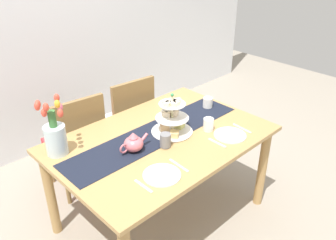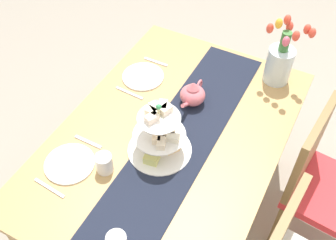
{
  "view_description": "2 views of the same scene",
  "coord_description": "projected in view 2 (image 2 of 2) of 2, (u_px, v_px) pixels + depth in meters",
  "views": [
    {
      "loc": [
        -1.45,
        -1.57,
        2.04
      ],
      "look_at": [
        0.08,
        0.01,
        0.85
      ],
      "focal_mm": 37.7,
      "sensor_mm": 36.0,
      "label": 1
    },
    {
      "loc": [
        1.11,
        0.57,
        2.24
      ],
      "look_at": [
        -0.02,
        -0.02,
        0.82
      ],
      "focal_mm": 42.99,
      "sensor_mm": 36.0,
      "label": 2
    }
  ],
  "objects": [
    {
      "name": "chair_left",
      "position": [
        322.0,
        181.0,
        2.05
      ],
      "size": [
        0.46,
        0.46,
        0.91
      ],
      "color": "olive",
      "rests_on": "ground_plane"
    },
    {
      "name": "table_runner",
      "position": [
        181.0,
        139.0,
        1.93
      ],
      "size": [
        1.45,
        0.32,
        0.0
      ],
      "primitive_type": "cube",
      "color": "black",
      "rests_on": "dining_table"
    },
    {
      "name": "tulip_vase",
      "position": [
        280.0,
        60.0,
        2.11
      ],
      "size": [
        0.16,
        0.23,
        0.39
      ],
      "color": "silver",
      "rests_on": "dining_table"
    },
    {
      "name": "mug_grey",
      "position": [
        157.0,
        112.0,
        1.98
      ],
      "size": [
        0.08,
        0.08,
        0.09
      ],
      "primitive_type": "cylinder",
      "color": "slate",
      "rests_on": "table_runner"
    },
    {
      "name": "dining_table",
      "position": [
        170.0,
        148.0,
        2.02
      ],
      "size": [
        1.52,
        1.03,
        0.74
      ],
      "color": "tan",
      "rests_on": "ground_plane"
    },
    {
      "name": "teapot",
      "position": [
        193.0,
        94.0,
        2.05
      ],
      "size": [
        0.24,
        0.13,
        0.14
      ],
      "color": "#D66B75",
      "rests_on": "table_runner"
    },
    {
      "name": "ground_plane",
      "position": [
        170.0,
        211.0,
        2.5
      ],
      "size": [
        8.0,
        8.0,
        0.0
      ],
      "primitive_type": "plane",
      "color": "gray"
    },
    {
      "name": "mug_white_text",
      "position": [
        104.0,
        163.0,
        1.78
      ],
      "size": [
        0.08,
        0.08,
        0.09
      ],
      "primitive_type": "cylinder",
      "color": "white",
      "rests_on": "dining_table"
    },
    {
      "name": "knife_left",
      "position": [
        129.0,
        93.0,
        2.14
      ],
      "size": [
        0.02,
        0.17,
        0.01
      ],
      "primitive_type": "cube",
      "rotation": [
        0.0,
        0.0,
        -0.06
      ],
      "color": "silver",
      "rests_on": "dining_table"
    },
    {
      "name": "fork_right",
      "position": [
        88.0,
        142.0,
        1.92
      ],
      "size": [
        0.02,
        0.15,
        0.01
      ],
      "primitive_type": "cube",
      "rotation": [
        0.0,
        0.0,
        -0.01
      ],
      "color": "silver",
      "rests_on": "dining_table"
    },
    {
      "name": "dinner_plate_left",
      "position": [
        143.0,
        77.0,
        2.22
      ],
      "size": [
        0.23,
        0.23,
        0.01
      ],
      "primitive_type": "cylinder",
      "color": "white",
      "rests_on": "dining_table"
    },
    {
      "name": "fork_left",
      "position": [
        156.0,
        62.0,
        2.31
      ],
      "size": [
        0.02,
        0.15,
        0.01
      ],
      "primitive_type": "cube",
      "rotation": [
        0.0,
        0.0,
        -0.0
      ],
      "color": "silver",
      "rests_on": "dining_table"
    },
    {
      "name": "dinner_plate_right",
      "position": [
        70.0,
        164.0,
        1.83
      ],
      "size": [
        0.23,
        0.23,
        0.01
      ],
      "primitive_type": "cylinder",
      "color": "white",
      "rests_on": "dining_table"
    },
    {
      "name": "tiered_cake_stand",
      "position": [
        160.0,
        136.0,
        1.81
      ],
      "size": [
        0.3,
        0.3,
        0.3
      ],
      "color": "beige",
      "rests_on": "table_runner"
    },
    {
      "name": "knife_right",
      "position": [
        49.0,
        188.0,
        1.74
      ],
      "size": [
        0.03,
        0.17,
        0.01
      ],
      "primitive_type": "cube",
      "rotation": [
        0.0,
        0.0,
        -0.08
      ],
      "color": "silver",
      "rests_on": "dining_table"
    }
  ]
}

